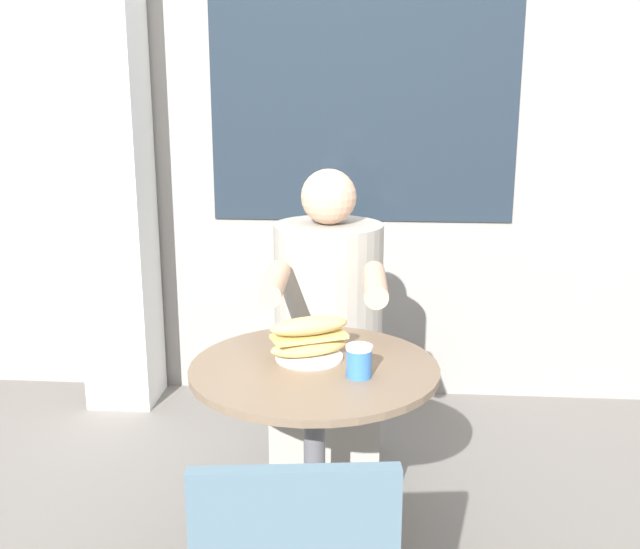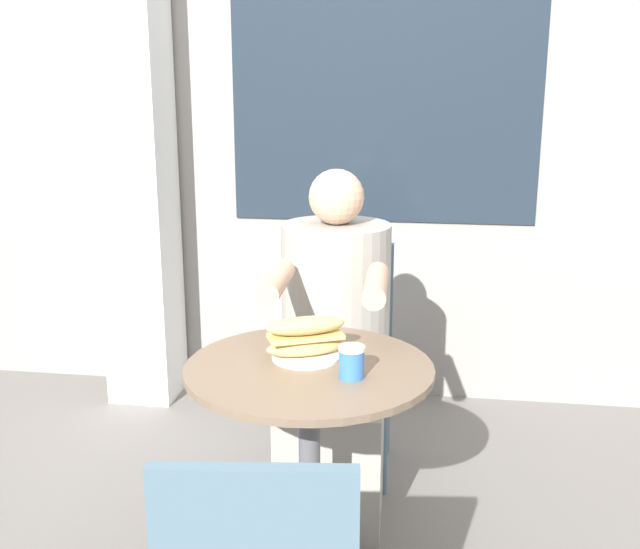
{
  "view_description": "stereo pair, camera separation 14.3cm",
  "coord_description": "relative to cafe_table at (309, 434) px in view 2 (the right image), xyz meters",
  "views": [
    {
      "loc": [
        0.16,
        -1.86,
        1.48
      ],
      "look_at": [
        0.0,
        0.2,
        0.94
      ],
      "focal_mm": 42.0,
      "sensor_mm": 36.0,
      "label": 1
    },
    {
      "loc": [
        0.3,
        -1.85,
        1.48
      ],
      "look_at": [
        0.0,
        0.2,
        0.94
      ],
      "focal_mm": 42.0,
      "sensor_mm": 36.0,
      "label": 2
    }
  ],
  "objects": [
    {
      "name": "storefront_wall",
      "position": [
        0.0,
        1.59,
        0.87
      ],
      "size": [
        8.0,
        0.09,
        2.8
      ],
      "color": "gray",
      "rests_on": "ground_plane"
    },
    {
      "name": "lattice_pillar",
      "position": [
        -1.01,
        1.38,
        0.66
      ],
      "size": [
        0.3,
        0.3,
        2.4
      ],
      "color": "silver",
      "rests_on": "ground_plane"
    },
    {
      "name": "cafe_table",
      "position": [
        0.0,
        0.0,
        0.0
      ],
      "size": [
        0.67,
        0.67,
        0.74
      ],
      "color": "brown",
      "rests_on": "ground_plane"
    },
    {
      "name": "diner_chair",
      "position": [
        -0.0,
        0.88,
        -0.02
      ],
      "size": [
        0.39,
        0.39,
        0.87
      ],
      "rotation": [
        0.0,
        0.0,
        3.17
      ],
      "color": "slate",
      "rests_on": "ground_plane"
    },
    {
      "name": "seated_diner",
      "position": [
        0.0,
        0.53,
        -0.02
      ],
      "size": [
        0.38,
        0.67,
        1.2
      ],
      "rotation": [
        0.0,
        0.0,
        3.17
      ],
      "color": "gray",
      "rests_on": "ground_plane"
    },
    {
      "name": "sandwich_on_plate",
      "position": [
        -0.02,
        0.05,
        0.26
      ],
      "size": [
        0.23,
        0.19,
        0.12
      ],
      "rotation": [
        0.0,
        0.0,
        0.43
      ],
      "color": "white",
      "rests_on": "cafe_table"
    },
    {
      "name": "drink_cup",
      "position": [
        0.12,
        -0.07,
        0.24
      ],
      "size": [
        0.07,
        0.07,
        0.08
      ],
      "color": "#336BB7",
      "rests_on": "cafe_table"
    }
  ]
}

